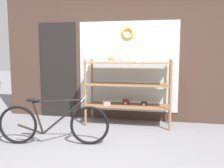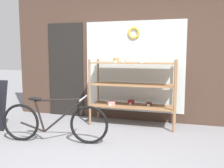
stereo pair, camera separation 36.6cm
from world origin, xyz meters
The scene contains 4 objects.
ground_plane centered at (0.00, 0.00, 0.00)m, with size 30.00×30.00×0.00m, color gray.
storefront_facade centered at (-0.03, 2.31, 1.91)m, with size 5.14×0.13×3.93m.
display_case centered at (0.24, 1.90, 0.78)m, with size 1.68×0.54×1.34m.
bicycle centered at (-0.76, 0.58, 0.34)m, with size 1.74×0.47×0.75m.
Camera 1 is at (0.89, -2.99, 1.44)m, focal length 40.00 mm.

